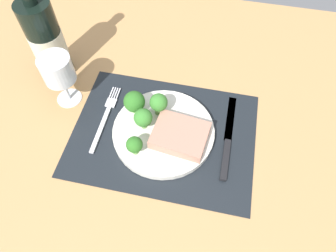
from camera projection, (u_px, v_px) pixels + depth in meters
ground_plane at (164, 137)px, 72.04cm from camera, size 140.00×110.00×3.00cm
placemat at (164, 134)px, 70.66cm from camera, size 41.98×31.23×0.30cm
plate at (164, 132)px, 69.86cm from camera, size 23.29×23.29×1.60cm
steak at (180, 135)px, 66.89cm from camera, size 12.82×10.77×2.57cm
broccoli_near_steak at (143, 117)px, 66.94cm from camera, size 4.17×4.17×5.59cm
broccoli_center at (134, 102)px, 69.31cm from camera, size 4.97×4.97×5.93cm
broccoli_near_fork at (134, 145)px, 63.69cm from camera, size 3.58×3.58×4.87cm
broccoli_front_edge at (159, 103)px, 68.97cm from camera, size 4.17×4.17×5.85cm
fork at (105, 117)px, 72.74cm from camera, size 2.40×19.20×0.50cm
knife at (228, 142)px, 68.88cm from camera, size 1.80×23.00×0.80cm
wine_bottle at (46, 40)px, 72.86cm from camera, size 8.14×8.14×28.90cm
wine_glass at (58, 72)px, 68.45cm from camera, size 7.28×7.28×13.58cm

